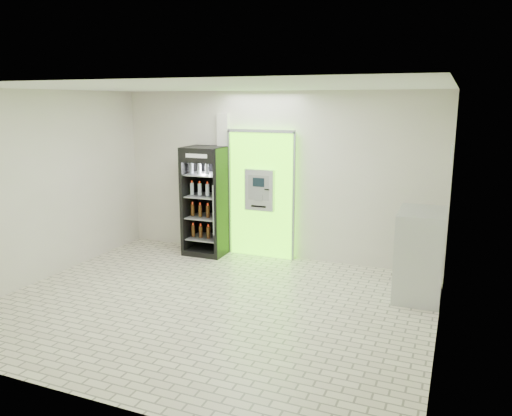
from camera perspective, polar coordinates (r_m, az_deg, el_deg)
The scene contains 7 objects.
ground at distance 7.23m, azimuth -5.09°, elevation -10.90°, with size 6.00×6.00×0.00m, color beige.
room_shell at distance 6.72m, azimuth -5.38°, elevation 3.69°, with size 6.00×6.00×6.00m.
atm_assembly at distance 9.08m, azimuth 0.66°, elevation 1.68°, with size 1.30×0.24×2.33m.
pillar at distance 9.41m, azimuth -3.68°, elevation 2.81°, with size 0.22×0.11×2.60m.
beverage_cooler at distance 9.31m, azimuth -5.64°, elevation 0.58°, with size 0.77×0.72×2.01m.
steel_cabinet at distance 7.63m, azimuth 18.20°, elevation -5.06°, with size 0.67×0.98×1.29m.
exit_sign at distance 7.32m, azimuth 21.47°, elevation 5.80°, with size 0.02×0.22×0.26m.
Camera 1 is at (3.10, -5.88, 2.83)m, focal length 35.00 mm.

